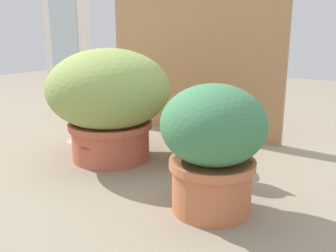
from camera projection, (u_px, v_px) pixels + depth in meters
ground_plane at (129, 164)px, 1.47m from camera, size 6.00×6.00×0.00m
cardboard_backdrop at (192, 42)px, 1.83m from camera, size 0.93×0.03×0.91m
window_panel_white at (68, 48)px, 2.28m from camera, size 0.35×0.05×0.80m
grass_planter at (109, 98)px, 1.48m from camera, size 0.49×0.49×0.44m
leafy_planter at (213, 144)px, 1.05m from camera, size 0.30×0.30×0.37m
cat at (196, 134)px, 1.44m from camera, size 0.29×0.37×0.32m
mushroom_ornament_pink at (79, 138)px, 1.54m from camera, size 0.11×0.11×0.11m
mushroom_ornament_red at (92, 143)px, 1.43m from camera, size 0.10×0.10×0.13m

